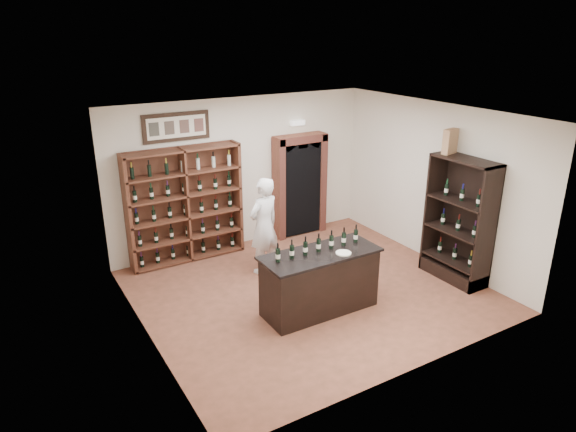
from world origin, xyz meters
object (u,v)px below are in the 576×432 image
object	(u,v)px
shopkeeper	(264,226)
wine_crate	(450,141)
side_cabinet	(458,239)
wine_shelf	(185,205)
tasting_counter	(320,282)
counter_bottle_0	(278,255)

from	to	relation	value
shopkeeper	wine_crate	size ratio (longest dim) A/B	4.20
wine_crate	side_cabinet	bearing A→B (deg)	-98.83
wine_shelf	side_cabinet	size ratio (longest dim) A/B	1.00
tasting_counter	side_cabinet	size ratio (longest dim) A/B	0.85
counter_bottle_0	wine_crate	distance (m)	3.67
wine_shelf	tasting_counter	size ratio (longest dim) A/B	1.17
tasting_counter	wine_crate	size ratio (longest dim) A/B	4.42
tasting_counter	counter_bottle_0	distance (m)	0.95
side_cabinet	wine_crate	distance (m)	1.71
side_cabinet	wine_crate	size ratio (longest dim) A/B	5.17
wine_shelf	shopkeeper	xyz separation A→B (m)	(1.01, -1.26, -0.21)
wine_crate	shopkeeper	bearing A→B (deg)	138.92
shopkeeper	wine_crate	bearing A→B (deg)	135.69
tasting_counter	shopkeeper	bearing A→B (deg)	92.92
side_cabinet	shopkeeper	world-z (taller)	side_cabinet
tasting_counter	side_cabinet	distance (m)	2.75
wine_shelf	side_cabinet	distance (m)	5.02
counter_bottle_0	wine_crate	size ratio (longest dim) A/B	0.70
tasting_counter	wine_crate	xyz separation A→B (m)	(2.71, 0.10, 1.92)
wine_shelf	side_cabinet	world-z (taller)	same
wine_shelf	shopkeeper	bearing A→B (deg)	-51.15
shopkeeper	wine_crate	distance (m)	3.55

